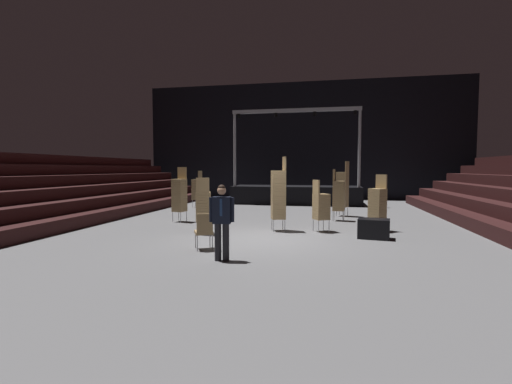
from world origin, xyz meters
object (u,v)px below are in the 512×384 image
chair_stack_front_right (197,189)px  loose_chair_near_man (204,229)px  chair_stack_rear_right (321,206)px  chair_stack_front_left (343,189)px  equipment_road_case (374,229)px  stage_riser (296,193)px  chair_stack_mid_left (339,195)px  chair_stack_rear_left (278,194)px  chair_stack_mid_centre (179,195)px  man_with_tie (222,218)px  chair_stack_mid_right (203,206)px  chair_stack_rear_centre (378,203)px

chair_stack_front_right → loose_chair_near_man: 10.56m
loose_chair_near_man → chair_stack_rear_right: bearing=21.7°
chair_stack_front_right → chair_stack_front_left: bearing=-100.7°
equipment_road_case → stage_riser: bearing=107.2°
chair_stack_mid_left → chair_stack_rear_left: 3.47m
chair_stack_front_right → equipment_road_case: size_ratio=2.18×
chair_stack_mid_left → chair_stack_mid_centre: chair_stack_mid_centre is taller
stage_riser → loose_chair_near_man: (-1.23, -12.80, -0.09)m
man_with_tie → chair_stack_mid_centre: chair_stack_mid_centre is taller
man_with_tie → chair_stack_mid_right: size_ratio=0.96×
chair_stack_front_right → chair_stack_mid_left: (7.35, -3.80, 0.04)m
chair_stack_front_right → loose_chair_near_man: (3.85, -9.82, -0.45)m
stage_riser → chair_stack_rear_centre: stage_riser is taller
chair_stack_rear_left → chair_stack_rear_centre: size_ratio=1.32×
man_with_tie → loose_chair_near_man: (-0.76, 0.96, -0.44)m
chair_stack_rear_left → chair_stack_rear_right: size_ratio=1.45×
stage_riser → chair_stack_mid_centre: 9.13m
chair_stack_front_right → chair_stack_mid_right: bearing=-151.9°
chair_stack_mid_right → chair_stack_front_right: bearing=97.0°
chair_stack_rear_left → chair_stack_mid_centre: bearing=54.2°
chair_stack_mid_right → loose_chair_near_man: 2.35m
chair_stack_front_left → equipment_road_case: size_ratio=2.66×
chair_stack_front_right → equipment_road_case: bearing=-125.4°
chair_stack_rear_right → loose_chair_near_man: size_ratio=1.81×
chair_stack_mid_left → chair_stack_rear_left: (-2.02, -2.81, 0.21)m
chair_stack_front_right → chair_stack_mid_right: (3.06, -7.64, -0.08)m
stage_riser → chair_stack_mid_right: stage_riser is taller
stage_riser → chair_stack_front_right: stage_riser is taller
chair_stack_front_right → equipment_road_case: 11.11m
chair_stack_rear_centre → chair_stack_mid_right: bearing=58.3°
stage_riser → chair_stack_rear_centre: size_ratio=3.98×
chair_stack_rear_left → loose_chair_near_man: 3.60m
chair_stack_front_left → equipment_road_case: chair_stack_front_left is taller
chair_stack_mid_left → chair_stack_rear_left: bearing=-28.4°
chair_stack_mid_left → loose_chair_near_man: size_ratio=2.17×
stage_riser → loose_chair_near_man: 12.86m
chair_stack_rear_right → loose_chair_near_man: 4.41m
man_with_tie → chair_stack_rear_left: 4.24m
chair_stack_mid_right → chair_stack_rear_centre: (5.49, 1.64, 0.04)m
chair_stack_rear_right → chair_stack_rear_left: bearing=-114.3°
chair_stack_mid_centre → chair_stack_mid_left: bearing=-152.6°
chair_stack_front_left → chair_stack_mid_right: chair_stack_front_left is taller
man_with_tie → chair_stack_mid_right: chair_stack_mid_right is taller
stage_riser → equipment_road_case: 10.84m
stage_riser → chair_stack_mid_right: bearing=-100.8°
chair_stack_front_right → chair_stack_rear_left: chair_stack_rear_left is taller
equipment_road_case → chair_stack_mid_centre: bearing=163.5°
stage_riser → chair_stack_mid_left: stage_riser is taller
stage_riser → man_with_tie: size_ratio=4.35×
stage_riser → man_with_tie: stage_riser is taller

